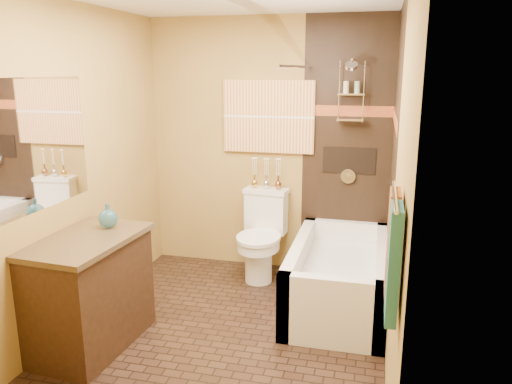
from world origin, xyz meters
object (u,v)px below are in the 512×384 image
(bathtub, at_px, (339,281))
(vanity, at_px, (89,292))
(toilet, at_px, (262,235))
(sunset_painting, at_px, (269,117))

(bathtub, height_order, vanity, vanity)
(toilet, bearing_deg, sunset_painting, 95.97)
(sunset_painting, relative_size, bathtub, 0.60)
(bathtub, relative_size, toilet, 1.77)
(bathtub, bearing_deg, toilet, 150.39)
(toilet, xyz_separation_m, vanity, (-0.93, -1.54, -0.01))
(sunset_painting, distance_m, bathtub, 1.71)
(bathtub, relative_size, vanity, 1.52)
(sunset_painting, bearing_deg, bathtub, -42.53)
(sunset_painting, height_order, bathtub, sunset_painting)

